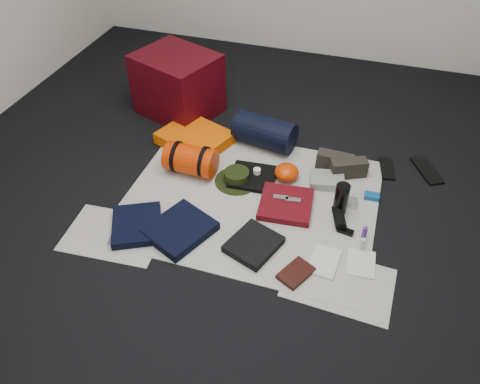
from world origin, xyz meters
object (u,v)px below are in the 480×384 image
(sleeping_pad, at_px, (195,138))
(paperback_book, at_px, (296,273))
(compact_camera, at_px, (348,201))
(red_cabinet, at_px, (178,84))
(navy_duffel, at_px, (265,132))
(water_bottle, at_px, (341,199))
(stuff_sack, at_px, (191,160))

(sleeping_pad, xyz_separation_m, paperback_book, (0.99, -0.99, -0.03))
(sleeping_pad, relative_size, compact_camera, 4.41)
(red_cabinet, relative_size, navy_duffel, 1.33)
(navy_duffel, height_order, compact_camera, navy_duffel)
(sleeping_pad, distance_m, navy_duffel, 0.52)
(red_cabinet, relative_size, sleeping_pad, 1.22)
(red_cabinet, xyz_separation_m, navy_duffel, (0.79, -0.26, -0.12))
(sleeping_pad, bearing_deg, water_bottle, -20.13)
(stuff_sack, bearing_deg, red_cabinet, 118.62)
(sleeping_pad, relative_size, navy_duffel, 1.08)
(water_bottle, xyz_separation_m, compact_camera, (0.04, 0.09, -0.09))
(navy_duffel, xyz_separation_m, compact_camera, (0.69, -0.46, -0.09))
(stuff_sack, distance_m, navy_duffel, 0.61)
(red_cabinet, height_order, compact_camera, red_cabinet)
(paperback_book, bearing_deg, stuff_sack, 170.83)
(red_cabinet, height_order, stuff_sack, red_cabinet)
(sleeping_pad, height_order, water_bottle, water_bottle)
(red_cabinet, xyz_separation_m, paperback_book, (1.28, -1.38, -0.22))
(water_bottle, distance_m, paperback_book, 0.60)
(water_bottle, bearing_deg, compact_camera, 63.45)
(stuff_sack, bearing_deg, paperback_book, -36.82)
(navy_duffel, bearing_deg, water_bottle, -29.85)
(water_bottle, xyz_separation_m, paperback_book, (-0.15, -0.57, -0.10))
(red_cabinet, xyz_separation_m, sleeping_pad, (0.29, -0.39, -0.19))
(sleeping_pad, relative_size, water_bottle, 2.19)
(sleeping_pad, bearing_deg, navy_duffel, 14.49)
(sleeping_pad, relative_size, paperback_book, 2.44)
(paperback_book, bearing_deg, navy_duffel, 141.27)
(sleeping_pad, distance_m, stuff_sack, 0.35)
(red_cabinet, relative_size, stuff_sack, 1.70)
(water_bottle, bearing_deg, paperback_book, -104.87)
(red_cabinet, distance_m, stuff_sack, 0.82)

